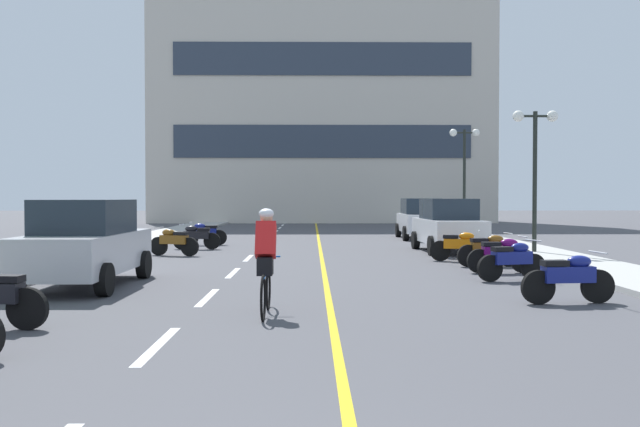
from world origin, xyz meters
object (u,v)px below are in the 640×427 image
at_px(parked_car_mid, 448,225).
at_px(parked_car_far, 421,218).
at_px(motorcycle_6, 489,249).
at_px(motorcycle_10, 205,233).
at_px(street_lamp_far, 464,157).
at_px(motorcycle_9, 196,236).
at_px(motorcycle_4, 512,260).
at_px(motorcycle_7, 460,245).
at_px(street_lamp_mid, 535,147).
at_px(motorcycle_3, 569,277).
at_px(motorcycle_5, 502,254).
at_px(parked_car_near, 85,243).
at_px(motorcycle_8, 174,241).
at_px(cyclist_rider, 266,259).

relative_size(parked_car_mid, parked_car_far, 1.01).
relative_size(motorcycle_6, motorcycle_10, 1.00).
distance_m(street_lamp_far, motorcycle_9, 14.58).
relative_size(street_lamp_far, motorcycle_6, 2.97).
distance_m(parked_car_far, motorcycle_10, 9.91).
height_order(motorcycle_4, motorcycle_7, same).
xyz_separation_m(street_lamp_mid, parked_car_mid, (-2.52, 1.33, -2.58)).
height_order(parked_car_far, motorcycle_6, parked_car_far).
bearing_deg(motorcycle_6, motorcycle_3, -92.33).
relative_size(motorcycle_5, motorcycle_6, 1.00).
height_order(motorcycle_5, motorcycle_6, same).
height_order(motorcycle_3, motorcycle_5, same).
distance_m(motorcycle_7, motorcycle_9, 9.61).
distance_m(motorcycle_6, motorcycle_10, 12.05).
bearing_deg(motorcycle_3, street_lamp_far, 81.97).
bearing_deg(parked_car_near, motorcycle_7, 30.31).
distance_m(street_lamp_mid, motorcycle_5, 6.37).
xyz_separation_m(parked_car_near, motorcycle_9, (0.60, 9.87, -0.44)).
height_order(parked_car_far, motorcycle_8, parked_car_far).
relative_size(street_lamp_mid, cyclist_rider, 2.56).
relative_size(street_lamp_mid, motorcycle_3, 2.67).
bearing_deg(cyclist_rider, street_lamp_far, 69.29).
relative_size(parked_car_far, motorcycle_4, 2.54).
height_order(street_lamp_mid, parked_car_mid, street_lamp_mid).
height_order(parked_car_far, motorcycle_4, parked_car_far).
height_order(motorcycle_5, motorcycle_8, same).
relative_size(motorcycle_8, motorcycle_10, 0.97).
xyz_separation_m(street_lamp_mid, motorcycle_5, (-2.51, -5.02, -3.02)).
bearing_deg(motorcycle_10, motorcycle_9, -89.02).
bearing_deg(parked_car_mid, motorcycle_6, -88.89).
distance_m(street_lamp_mid, motorcycle_8, 11.97).
bearing_deg(motorcycle_10, cyclist_rider, -77.33).
relative_size(parked_car_far, motorcycle_3, 2.49).
xyz_separation_m(street_lamp_far, cyclist_rider, (-8.13, -21.51, -2.94)).
xyz_separation_m(motorcycle_3, motorcycle_10, (-8.67, 14.29, 0.00)).
relative_size(motorcycle_3, motorcycle_7, 1.02).
bearing_deg(street_lamp_mid, motorcycle_9, 167.39).
distance_m(parked_car_mid, motorcycle_9, 8.89).
bearing_deg(motorcycle_7, street_lamp_far, 76.49).
height_order(motorcycle_6, motorcycle_9, same).
relative_size(parked_car_near, motorcycle_5, 2.48).
distance_m(parked_car_far, motorcycle_5, 13.55).
bearing_deg(motorcycle_7, motorcycle_6, -73.06).
bearing_deg(parked_car_mid, motorcycle_10, 159.80).
bearing_deg(street_lamp_far, parked_car_far, -137.62).
height_order(street_lamp_mid, motorcycle_7, street_lamp_mid).
bearing_deg(motorcycle_10, parked_car_far, 23.48).
bearing_deg(cyclist_rider, motorcycle_3, 10.76).
relative_size(street_lamp_mid, street_lamp_far, 0.90).
bearing_deg(cyclist_rider, motorcycle_6, 52.66).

